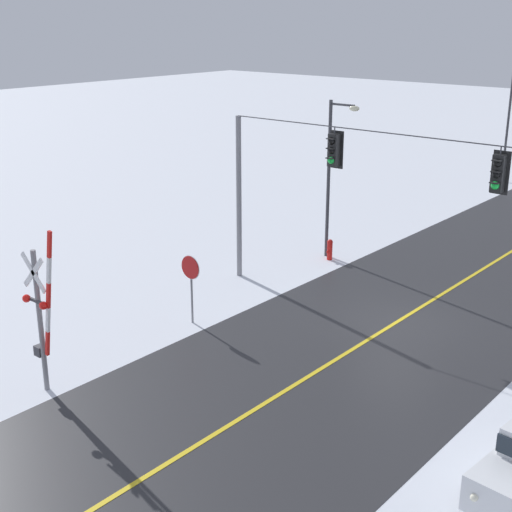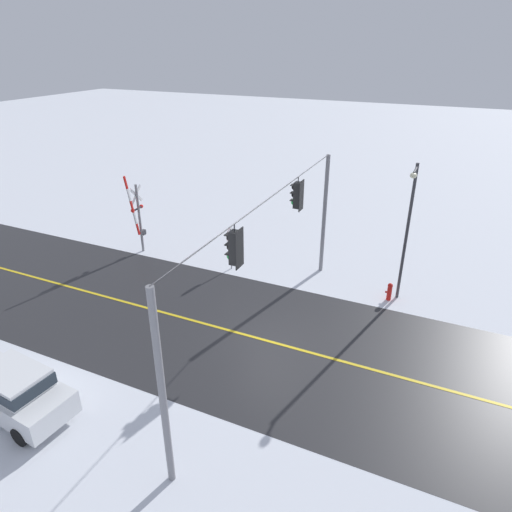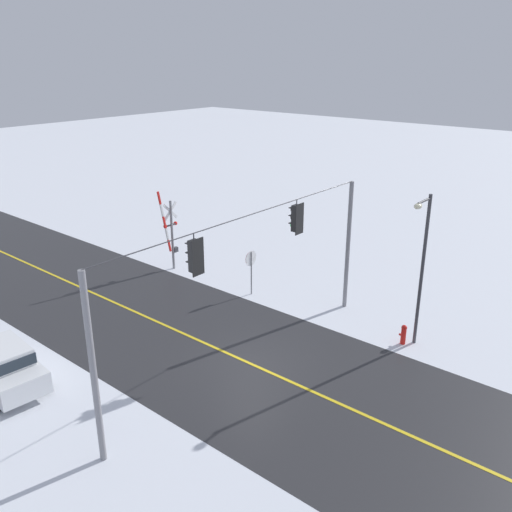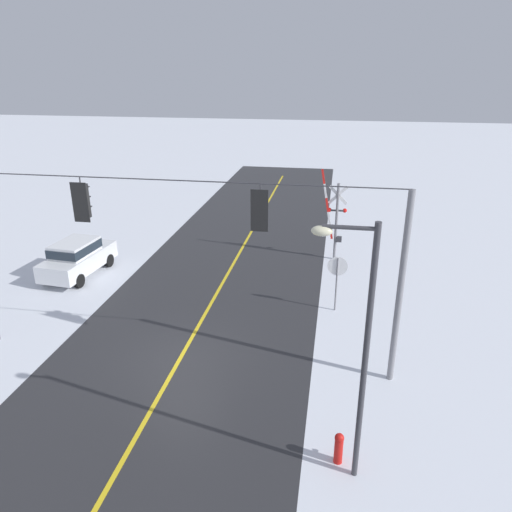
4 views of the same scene
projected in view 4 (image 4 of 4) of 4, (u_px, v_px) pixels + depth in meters
name	position (u px, v px, depth m)	size (l,w,h in m)	color
ground_plane	(181.00, 358.00, 16.61)	(160.00, 160.00, 0.00)	silver
road_asphalt	(100.00, 502.00, 11.11)	(9.00, 80.00, 0.01)	#28282B
lane_centre_line	(100.00, 502.00, 11.11)	(0.14, 72.00, 0.01)	gold
signal_span	(173.00, 246.00, 15.13)	(14.20, 0.47, 6.22)	gray
stop_sign	(337.00, 272.00, 19.25)	(0.80, 0.09, 2.35)	gray
railroad_crossing	(335.00, 217.00, 24.33)	(1.38, 0.31, 4.68)	gray
parked_car_white	(77.00, 257.00, 22.84)	(2.12, 4.31, 1.74)	white
streetlamp_near	(358.00, 335.00, 10.47)	(1.39, 0.28, 6.50)	#38383D
fire_hydrant	(339.00, 447.00, 12.07)	(0.24, 0.31, 0.88)	red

